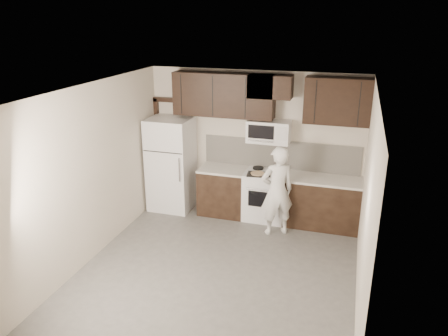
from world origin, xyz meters
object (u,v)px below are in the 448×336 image
at_px(microwave, 269,131).
at_px(refrigerator, 171,164).
at_px(stove, 265,195).
at_px(person, 277,191).

bearing_deg(microwave, refrigerator, -174.85).
xyz_separation_m(stove, person, (0.31, -0.53, 0.33)).
height_order(microwave, person, microwave).
xyz_separation_m(microwave, person, (0.31, -0.65, -0.86)).
distance_m(stove, microwave, 1.20).
xyz_separation_m(stove, refrigerator, (-1.85, -0.05, 0.44)).
bearing_deg(refrigerator, stove, 1.51).
height_order(stove, refrigerator, refrigerator).
bearing_deg(microwave, stove, -89.90).
xyz_separation_m(refrigerator, person, (2.16, -0.48, -0.11)).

